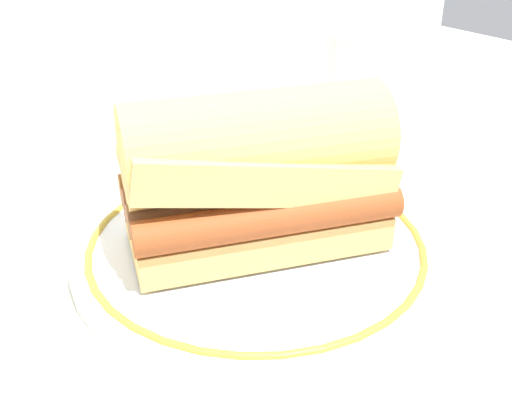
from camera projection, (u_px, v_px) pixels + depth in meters
The scene contains 4 objects.
ground_plane at pixel (226, 252), 0.49m from camera, with size 1.50×1.50×0.00m, color beige.
plate at pixel (256, 247), 0.49m from camera, with size 0.28×0.28×0.01m.
sausage_sandwich at pixel (256, 172), 0.46m from camera, with size 0.21×0.17×0.12m.
drinking_glass at pixel (349, 93), 0.67m from camera, with size 0.07×0.07×0.11m.
Camera 1 is at (-0.25, -0.33, 0.27)m, focal length 44.35 mm.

